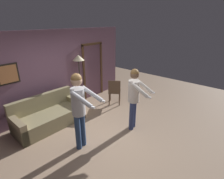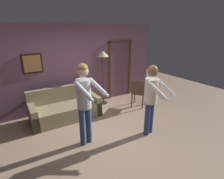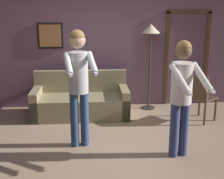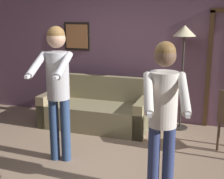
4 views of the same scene
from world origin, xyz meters
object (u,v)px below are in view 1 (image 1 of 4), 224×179
(couch, at_px, (49,117))
(dining_chair_distant, at_px, (115,91))
(person_standing_left, at_px, (79,104))
(person_standing_right, at_px, (134,94))
(torchiere_lamp, at_px, (79,63))

(couch, distance_m, dining_chair_distant, 2.34)
(couch, relative_size, person_standing_left, 1.04)
(couch, relative_size, person_standing_right, 1.11)
(person_standing_left, xyz_separation_m, person_standing_right, (1.46, -0.46, -0.09))
(couch, xyz_separation_m, torchiere_lamp, (1.45, 0.34, 1.27))
(couch, xyz_separation_m, person_standing_left, (0.01, -1.43, 0.85))
(person_standing_right, height_order, dining_chair_distant, person_standing_right)
(couch, relative_size, dining_chair_distant, 2.05)
(torchiere_lamp, relative_size, person_standing_right, 1.05)
(person_standing_right, bearing_deg, couch, 127.85)
(couch, xyz_separation_m, person_standing_right, (1.47, -1.89, 0.76))
(torchiere_lamp, height_order, person_standing_right, torchiere_lamp)
(torchiere_lamp, bearing_deg, person_standing_left, -129.23)
(couch, xyz_separation_m, dining_chair_distant, (2.27, -0.53, 0.25))
(couch, height_order, torchiere_lamp, torchiere_lamp)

